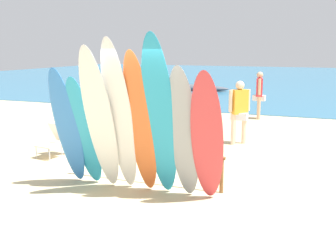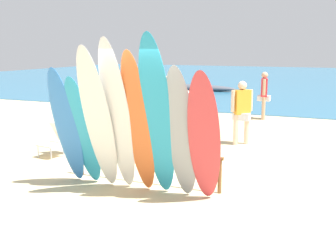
# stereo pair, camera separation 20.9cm
# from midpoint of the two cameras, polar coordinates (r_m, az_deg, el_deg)

# --- Properties ---
(ground) EXTENTS (60.00, 60.00, 0.00)m
(ground) POSITION_cam_midpoint_polar(r_m,az_deg,el_deg) (21.56, 14.13, 3.26)
(ground) COLOR #D3BC8C
(ocean_water) EXTENTS (60.00, 40.00, 0.02)m
(ocean_water) POSITION_cam_midpoint_polar(r_m,az_deg,el_deg) (36.47, 18.07, 5.85)
(ocean_water) COLOR teal
(ocean_water) RESTS_ON ground
(surfboard_rack) EXTENTS (2.99, 0.07, 0.66)m
(surfboard_rack) POSITION_cam_midpoint_polar(r_m,az_deg,el_deg) (8.17, -2.18, -3.97)
(surfboard_rack) COLOR brown
(surfboard_rack) RESTS_ON ground
(surfboard_blue_0) EXTENTS (0.56, 0.77, 2.20)m
(surfboard_blue_0) POSITION_cam_midpoint_polar(r_m,az_deg,el_deg) (8.18, -12.42, -0.02)
(surfboard_blue_0) COLOR #337AD1
(surfboard_blue_0) RESTS_ON ground
(surfboard_teal_1) EXTENTS (0.60, 0.78, 2.05)m
(surfboard_teal_1) POSITION_cam_midpoint_polar(r_m,az_deg,el_deg) (8.02, -10.29, -0.69)
(surfboard_teal_1) COLOR #289EC6
(surfboard_teal_1) RESTS_ON ground
(surfboard_white_2) EXTENTS (0.58, 1.07, 2.58)m
(surfboard_white_2) POSITION_cam_midpoint_polar(r_m,az_deg,el_deg) (7.56, -8.35, 0.76)
(surfboard_white_2) COLOR white
(surfboard_white_2) RESTS_ON ground
(surfboard_white_3) EXTENTS (0.53, 0.97, 2.71)m
(surfboard_white_3) POSITION_cam_midpoint_polar(r_m,az_deg,el_deg) (7.48, -5.83, 1.18)
(surfboard_white_3) COLOR white
(surfboard_white_3) RESTS_ON ground
(surfboard_orange_4) EXTENTS (0.52, 0.81, 2.51)m
(surfboard_orange_4) POSITION_cam_midpoint_polar(r_m,az_deg,el_deg) (7.39, -3.10, 0.32)
(surfboard_orange_4) COLOR orange
(surfboard_orange_4) RESTS_ON ground
(surfboard_teal_5) EXTENTS (0.58, 0.91, 2.78)m
(surfboard_teal_5) POSITION_cam_midpoint_polar(r_m,az_deg,el_deg) (7.18, -0.60, 1.15)
(surfboard_teal_5) COLOR #289EC6
(surfboard_teal_5) RESTS_ON ground
(surfboard_grey_6) EXTENTS (0.52, 0.68, 2.27)m
(surfboard_grey_6) POSITION_cam_midpoint_polar(r_m,az_deg,el_deg) (7.15, 2.55, -0.99)
(surfboard_grey_6) COLOR #999EA3
(surfboard_grey_6) RESTS_ON ground
(surfboard_red_7) EXTENTS (0.60, 0.79, 2.21)m
(surfboard_red_7) POSITION_cam_midpoint_polar(r_m,az_deg,el_deg) (7.00, 5.59, -1.53)
(surfboard_red_7) COLOR #D13D42
(surfboard_red_7) RESTS_ON ground
(beachgoer_near_rack) EXTENTS (0.48, 0.47, 1.66)m
(beachgoer_near_rack) POSITION_cam_midpoint_polar(r_m,az_deg,el_deg) (10.96, -4.71, 2.02)
(beachgoer_near_rack) COLOR beige
(beachgoer_near_rack) RESTS_ON ground
(beachgoer_midbeach) EXTENTS (0.51, 0.39, 1.57)m
(beachgoer_midbeach) POSITION_cam_midpoint_polar(r_m,az_deg,el_deg) (14.76, 0.28, 3.99)
(beachgoer_midbeach) COLOR tan
(beachgoer_midbeach) RESTS_ON ground
(beachgoer_photographing) EXTENTS (0.47, 0.48, 1.66)m
(beachgoer_photographing) POSITION_cam_midpoint_polar(r_m,az_deg,el_deg) (11.52, 10.11, 2.30)
(beachgoer_photographing) COLOR beige
(beachgoer_photographing) RESTS_ON ground
(beachgoer_by_water) EXTENTS (0.43, 0.62, 1.67)m
(beachgoer_by_water) POSITION_cam_midpoint_polar(r_m,az_deg,el_deg) (15.78, 12.80, 4.34)
(beachgoer_by_water) COLOR tan
(beachgoer_by_water) RESTS_ON ground
(beachgoer_strolling) EXTENTS (0.40, 0.48, 1.53)m
(beachgoer_strolling) POSITION_cam_midpoint_polar(r_m,az_deg,el_deg) (10.35, 3.01, 1.12)
(beachgoer_strolling) COLOR beige
(beachgoer_strolling) RESTS_ON ground
(beach_chair_red) EXTENTS (0.61, 0.82, 0.79)m
(beach_chair_red) POSITION_cam_midpoint_polar(r_m,az_deg,el_deg) (10.55, -13.79, -1.54)
(beach_chair_red) COLOR #B7B7BC
(beach_chair_red) RESTS_ON ground
(beach_chair_blue) EXTENTS (0.75, 0.89, 0.79)m
(beach_chair_blue) POSITION_cam_midpoint_polar(r_m,az_deg,el_deg) (12.40, -9.79, 0.35)
(beach_chair_blue) COLOR #B7B7BC
(beach_chair_blue) RESTS_ON ground
(distant_boat) EXTENTS (4.78, 0.96, 0.38)m
(distant_boat) POSITION_cam_midpoint_polar(r_m,az_deg,el_deg) (25.63, 3.93, 5.01)
(distant_boat) COLOR #4C515B
(distant_boat) RESTS_ON ground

